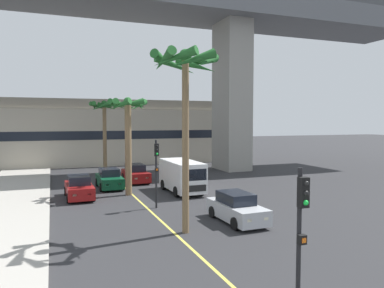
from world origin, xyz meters
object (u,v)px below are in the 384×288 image
Objects in this scene: car_queue_fourth at (237,208)px; palm_tree_near_median at (104,116)px; traffic_light_median_near at (301,227)px; car_queue_front at (136,174)px; car_queue_second at (79,188)px; traffic_light_median_far at (156,164)px; palm_tree_mid_median at (185,79)px; palm_tree_far_median at (128,119)px; car_queue_third at (109,179)px; delivery_van at (182,175)px.

car_queue_fourth is 0.56× the size of palm_tree_near_median.
traffic_light_median_near is (-3.28, -9.72, 1.99)m from car_queue_fourth.
car_queue_fourth is (2.31, -14.51, 0.00)m from car_queue_front.
car_queue_front is 7.35m from car_queue_second.
traffic_light_median_far is 0.48× the size of palm_tree_mid_median.
car_queue_second is 11.82m from car_queue_fourth.
traffic_light_median_far is (-0.85, -10.04, 1.99)m from car_queue_front.
traffic_light_median_far is 5.46m from palm_tree_far_median.
car_queue_second is 0.47× the size of palm_tree_mid_median.
car_queue_second is 1.00× the size of car_queue_third.
car_queue_third is at bearing 94.13° from traffic_light_median_near.
palm_tree_mid_median is at bearing -108.17° from delivery_van.
palm_tree_far_median is (-0.69, 18.86, 2.74)m from traffic_light_median_near.
car_queue_second is at bearing 131.82° from traffic_light_median_far.
car_queue_front is at bearing 72.90° from palm_tree_far_median.
traffic_light_median_far reaches higher than car_queue_second.
palm_tree_mid_median reaches higher than car_queue_fourth.
delivery_van is 1.25× the size of traffic_light_median_near.
palm_tree_mid_median reaches higher than car_queue_third.
delivery_van is (2.25, -5.82, 0.57)m from car_queue_front.
traffic_light_median_near is 30.24m from palm_tree_near_median.
delivery_van reaches higher than car_queue_fourth.
traffic_light_median_near reaches higher than car_queue_front.
palm_tree_mid_median is (-0.88, -15.36, 6.62)m from car_queue_front.
delivery_van is at bearing 80.09° from traffic_light_median_near.
palm_tree_near_median reaches higher than traffic_light_median_far.
palm_tree_near_median is at bearing 91.00° from palm_tree_far_median.
delivery_van is at bearing -37.62° from car_queue_third.
car_queue_front is at bearing 46.16° from car_queue_second.
palm_tree_far_median is (0.91, -3.28, 4.73)m from car_queue_third.
palm_tree_far_median is (3.43, -0.08, 4.73)m from car_queue_second.
palm_tree_near_median reaches higher than car_queue_third.
palm_tree_far_median is (-1.66, -5.38, 4.73)m from car_queue_front.
car_queue_second is 1.00× the size of car_queue_fourth.
car_queue_second and car_queue_third have the same top height.
palm_tree_far_median is at bearing 113.49° from car_queue_fourth.
car_queue_front is 1.00× the size of car_queue_fourth.
car_queue_third is at bearing 142.38° from delivery_van.
car_queue_front is at bearing 111.14° from delivery_van.
traffic_light_median_far reaches higher than car_queue_fourth.
palm_tree_near_median is at bearing 93.61° from traffic_light_median_far.
car_queue_third is 0.98× the size of traffic_light_median_far.
delivery_van is (-0.06, 8.70, 0.57)m from car_queue_fourth.
traffic_light_median_far is (4.24, -4.74, 1.99)m from car_queue_second.
car_queue_fourth is 0.99× the size of traffic_light_median_near.
car_queue_second is at bearing -106.22° from palm_tree_near_median.
palm_tree_far_median reaches higher than car_queue_second.
traffic_light_median_far is at bearing 89.64° from palm_tree_mid_median.
car_queue_second is 7.38m from delivery_van.
car_queue_third is 9.48m from palm_tree_near_median.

